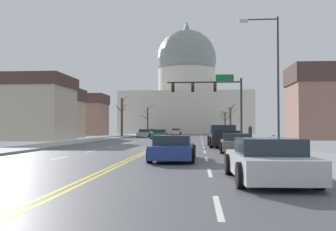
# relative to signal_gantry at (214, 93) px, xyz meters

# --- Properties ---
(ground) EXTENTS (20.00, 180.00, 0.20)m
(ground) POSITION_rel_signal_gantry_xyz_m (-4.80, -13.49, -5.11)
(ground) COLOR #4F4F54
(signal_gantry) EXTENTS (7.91, 0.41, 6.92)m
(signal_gantry) POSITION_rel_signal_gantry_xyz_m (0.00, 0.00, 0.00)
(signal_gantry) COLOR #28282D
(signal_gantry) RESTS_ON ground
(street_lamp_right) EXTENTS (2.52, 0.24, 8.42)m
(street_lamp_right) POSITION_rel_signal_gantry_xyz_m (3.08, -15.27, -0.01)
(street_lamp_right) COLOR #333338
(street_lamp_right) RESTS_ON ground
(capitol_building) EXTENTS (32.24, 23.30, 29.76)m
(capitol_building) POSITION_rel_signal_gantry_xyz_m (-4.80, 58.83, 5.20)
(capitol_building) COLOR beige
(capitol_building) RESTS_ON ground
(sedan_near_00) EXTENTS (2.11, 4.72, 1.24)m
(sedan_near_00) POSITION_rel_signal_gantry_xyz_m (0.23, -4.33, -4.55)
(sedan_near_00) COLOR silver
(sedan_near_00) RESTS_ON ground
(pickup_truck_near_01) EXTENTS (2.35, 5.55, 1.66)m
(pickup_truck_near_01) POSITION_rel_signal_gantry_xyz_m (0.21, -10.81, -4.38)
(pickup_truck_near_01) COLOR black
(pickup_truck_near_01) RESTS_ON ground
(sedan_near_02) EXTENTS (2.06, 4.68, 1.12)m
(sedan_near_02) POSITION_rel_signal_gantry_xyz_m (0.57, -16.90, -4.60)
(sedan_near_02) COLOR #6B6056
(sedan_near_02) RESTS_ON ground
(sedan_near_03) EXTENTS (1.98, 4.37, 1.12)m
(sedan_near_03) POSITION_rel_signal_gantry_xyz_m (-2.79, -22.84, -4.60)
(sedan_near_03) COLOR navy
(sedan_near_03) RESTS_ON ground
(sedan_near_04) EXTENTS (2.15, 4.34, 1.17)m
(sedan_near_04) POSITION_rel_signal_gantry_xyz_m (0.24, -28.96, -4.59)
(sedan_near_04) COLOR silver
(sedan_near_04) RESTS_ON ground
(sedan_oncoming_00) EXTENTS (2.11, 4.51, 1.22)m
(sedan_oncoming_00) POSITION_rel_signal_gantry_xyz_m (-6.70, 8.66, -4.55)
(sedan_oncoming_00) COLOR #1E7247
(sedan_oncoming_00) RESTS_ON ground
(sedan_oncoming_01) EXTENTS (2.02, 4.31, 1.22)m
(sedan_oncoming_01) POSITION_rel_signal_gantry_xyz_m (-9.86, 16.78, -4.56)
(sedan_oncoming_01) COLOR #9EA3A8
(sedan_oncoming_01) RESTS_ON ground
(sedan_oncoming_02) EXTENTS (2.06, 4.28, 1.21)m
(sedan_oncoming_02) POSITION_rel_signal_gantry_xyz_m (-10.04, 25.30, -4.56)
(sedan_oncoming_02) COLOR silver
(sedan_oncoming_02) RESTS_ON ground
(sedan_oncoming_03) EXTENTS (2.09, 4.31, 1.26)m
(sedan_oncoming_03) POSITION_rel_signal_gantry_xyz_m (-6.39, 38.54, -4.53)
(sedan_oncoming_03) COLOR silver
(sedan_oncoming_03) RESTS_ON ground
(flank_building_00) EXTENTS (10.44, 7.51, 7.39)m
(flank_building_00) POSITION_rel_signal_gantry_xyz_m (-21.64, 1.81, -1.39)
(flank_building_00) COLOR #B2A38E
(flank_building_00) RESTS_ON ground
(flank_building_01) EXTENTS (8.79, 6.53, 7.58)m
(flank_building_01) POSITION_rel_signal_gantry_xyz_m (-23.10, 27.87, -1.29)
(flank_building_01) COLOR #8C6656
(flank_building_01) RESTS_ON ground
(flank_building_02) EXTENTS (9.42, 7.89, 7.03)m
(flank_building_02) POSITION_rel_signal_gantry_xyz_m (-23.17, 11.62, -1.56)
(flank_building_02) COLOR tan
(flank_building_02) RESTS_ON ground
(flank_building_03) EXTENTS (9.54, 6.94, 8.90)m
(flank_building_03) POSITION_rel_signal_gantry_xyz_m (14.12, 6.68, -0.61)
(flank_building_03) COLOR #8C6656
(flank_building_03) RESTS_ON ground
(bare_tree_00) EXTENTS (2.41, 2.24, 5.77)m
(bare_tree_00) POSITION_rel_signal_gantry_xyz_m (4.14, 29.41, -2.32)
(bare_tree_00) COLOR brown
(bare_tree_00) RESTS_ON ground
(bare_tree_01) EXTENTS (2.61, 1.86, 6.40)m
(bare_tree_01) POSITION_rel_signal_gantry_xyz_m (-12.64, 39.94, -1.98)
(bare_tree_01) COLOR #423328
(bare_tree_01) RESTS_ON ground
(bare_tree_02) EXTENTS (2.30, 2.39, 4.84)m
(bare_tree_02) POSITION_rel_signal_gantry_xyz_m (3.89, 39.78, -2.35)
(bare_tree_02) COLOR #423328
(bare_tree_02) RESTS_ON ground
(bare_tree_03) EXTENTS (2.00, 1.62, 6.12)m
(bare_tree_03) POSITION_rel_signal_gantry_xyz_m (-13.57, 17.55, -1.92)
(bare_tree_03) COLOR #4C3D2D
(bare_tree_03) RESTS_ON ground
(pedestrian_00) EXTENTS (0.35, 0.34, 1.59)m
(pedestrian_00) POSITION_rel_signal_gantry_xyz_m (3.04, -4.83, -4.11)
(pedestrian_00) COLOR #33333D
(pedestrian_00) RESTS_ON ground
(bicycle_parked) EXTENTS (0.12, 1.77, 0.85)m
(bicycle_parked) POSITION_rel_signal_gantry_xyz_m (3.25, -14.16, -4.64)
(bicycle_parked) COLOR black
(bicycle_parked) RESTS_ON ground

